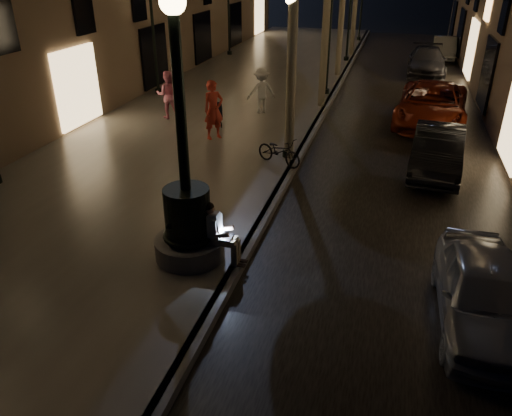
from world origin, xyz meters
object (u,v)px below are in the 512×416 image
(fountain_lamppost, at_px, (187,212))
(lamp_curb_c, at_px, (351,4))
(stroller, at_px, (216,111))
(pedestrian_red, at_px, (214,110))
(car_front, at_px, (483,293))
(car_second, at_px, (437,151))
(car_rear, at_px, (427,62))
(lamp_left_c, at_px, (228,1))
(lamp_curb_b, at_px, (330,20))
(lamp_curb_a, at_px, (290,53))
(car_third, at_px, (432,105))
(car_fifth, at_px, (444,48))
(pedestrian_white, at_px, (261,91))
(pedestrian_pink, at_px, (168,95))
(bicycle, at_px, (279,151))
(lamp_left_b, at_px, (152,20))
(seated_man_laptop, at_px, (218,231))

(fountain_lamppost, relative_size, lamp_curb_c, 1.08)
(stroller, xyz_separation_m, pedestrian_red, (0.40, -1.30, 0.44))
(car_front, distance_m, car_second, 6.87)
(car_second, xyz_separation_m, car_rear, (0.06, 13.70, 0.03))
(lamp_left_c, bearing_deg, lamp_curb_b, -48.41)
(lamp_curb_a, height_order, lamp_curb_b, same)
(car_third, relative_size, car_fifth, 1.36)
(lamp_curb_b, xyz_separation_m, pedestrian_red, (-2.70, -6.98, -2.08))
(pedestrian_red, bearing_deg, car_fifth, 17.68)
(lamp_curb_a, height_order, lamp_curb_c, same)
(pedestrian_white, bearing_deg, lamp_curb_b, -148.60)
(fountain_lamppost, distance_m, pedestrian_white, 10.43)
(car_front, bearing_deg, car_second, 92.47)
(stroller, distance_m, pedestrian_red, 1.43)
(car_rear, distance_m, car_fifth, 5.14)
(fountain_lamppost, relative_size, lamp_curb_b, 1.08)
(lamp_curb_a, xyz_separation_m, lamp_curb_b, (0.00, 8.00, 0.00))
(lamp_curb_a, height_order, pedestrian_pink, lamp_curb_a)
(car_rear, bearing_deg, lamp_left_c, 171.57)
(car_fifth, xyz_separation_m, bicycle, (-5.60, -19.86, -0.03))
(fountain_lamppost, distance_m, car_second, 8.21)
(car_front, xyz_separation_m, car_third, (-0.45, 11.61, 0.12))
(car_rear, height_order, car_fifth, car_rear)
(car_fifth, relative_size, pedestrian_red, 2.01)
(lamp_curb_c, distance_m, lamp_left_c, 7.10)
(car_rear, height_order, pedestrian_red, pedestrian_red)
(car_front, relative_size, car_second, 0.92)
(stroller, xyz_separation_m, car_fifth, (8.60, 16.88, -0.09))
(lamp_left_b, relative_size, bicycle, 3.16)
(lamp_curb_b, height_order, pedestrian_white, lamp_curb_b)
(lamp_curb_b, distance_m, pedestrian_pink, 7.62)
(seated_man_laptop, relative_size, lamp_curb_b, 0.26)
(seated_man_laptop, bearing_deg, car_front, -4.24)
(pedestrian_pink, bearing_deg, lamp_curb_a, 131.65)
(lamp_curb_c, xyz_separation_m, pedestrian_pink, (-5.12, -13.21, -2.17))
(car_third, bearing_deg, car_front, -82.67)
(lamp_curb_c, height_order, car_second, lamp_curb_c)
(car_front, xyz_separation_m, bicycle, (-4.85, 5.70, -0.01))
(bicycle, bearing_deg, car_third, -11.17)
(lamp_curb_b, height_order, car_third, lamp_curb_b)
(lamp_curb_a, bearing_deg, pedestrian_pink, 151.44)
(car_front, xyz_separation_m, pedestrian_red, (-7.44, 7.38, 0.55))
(lamp_curb_a, distance_m, car_fifth, 20.14)
(lamp_curb_a, bearing_deg, lamp_curb_c, 90.00)
(stroller, relative_size, car_fifth, 0.27)
(pedestrian_white, bearing_deg, car_front, 91.92)
(pedestrian_white, bearing_deg, pedestrian_red, 47.55)
(car_fifth, bearing_deg, lamp_curb_a, -102.86)
(pedestrian_pink, bearing_deg, pedestrian_red, 124.13)
(lamp_left_c, distance_m, stroller, 14.47)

